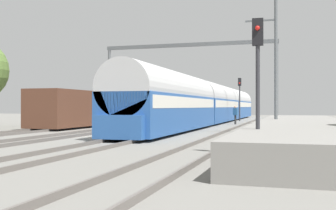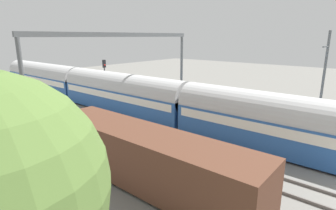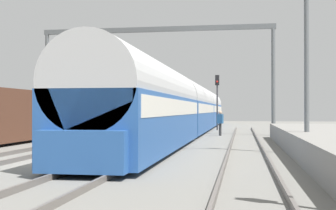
{
  "view_description": "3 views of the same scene",
  "coord_description": "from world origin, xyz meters",
  "px_view_note": "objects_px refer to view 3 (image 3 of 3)",
  "views": [
    {
      "loc": [
        9.66,
        -20.63,
        1.66
      ],
      "look_at": [
        2.13,
        4.44,
        1.75
      ],
      "focal_mm": 43.95,
      "sensor_mm": 36.0,
      "label": 1
    },
    {
      "loc": [
        -15.58,
        0.27,
        7.56
      ],
      "look_at": [
        -0.59,
        12.8,
        2.59
      ],
      "focal_mm": 28.98,
      "sensor_mm": 36.0,
      "label": 2
    },
    {
      "loc": [
        6.22,
        -14.75,
        1.78
      ],
      "look_at": [
        1.07,
        17.38,
        2.14
      ],
      "focal_mm": 49.4,
      "sensor_mm": 36.0,
      "label": 3
    }
  ],
  "objects_px": {
    "person_crossing": "(220,121)",
    "railway_signal_far": "(217,95)",
    "passenger_train": "(189,108)",
    "catenary_gantry": "(156,53)",
    "freight_car": "(15,116)"
  },
  "relations": [
    {
      "from": "passenger_train",
      "to": "railway_signal_far",
      "type": "distance_m",
      "value": 5.72
    },
    {
      "from": "freight_car",
      "to": "railway_signal_far",
      "type": "xyz_separation_m",
      "value": [
        10.45,
        16.9,
        1.67
      ]
    },
    {
      "from": "passenger_train",
      "to": "freight_car",
      "type": "height_order",
      "value": "passenger_train"
    },
    {
      "from": "passenger_train",
      "to": "railway_signal_far",
      "type": "relative_size",
      "value": 10.06
    },
    {
      "from": "railway_signal_far",
      "to": "passenger_train",
      "type": "bearing_deg",
      "value": -110.02
    },
    {
      "from": "person_crossing",
      "to": "passenger_train",
      "type": "bearing_deg",
      "value": -36.71
    },
    {
      "from": "person_crossing",
      "to": "railway_signal_far",
      "type": "bearing_deg",
      "value": -67.3
    },
    {
      "from": "freight_car",
      "to": "catenary_gantry",
      "type": "distance_m",
      "value": 11.8
    },
    {
      "from": "passenger_train",
      "to": "railway_signal_far",
      "type": "bearing_deg",
      "value": 69.98
    },
    {
      "from": "freight_car",
      "to": "catenary_gantry",
      "type": "bearing_deg",
      "value": 54.12
    },
    {
      "from": "person_crossing",
      "to": "railway_signal_far",
      "type": "xyz_separation_m",
      "value": [
        -0.68,
        8.98,
        2.11
      ]
    },
    {
      "from": "passenger_train",
      "to": "catenary_gantry",
      "type": "xyz_separation_m",
      "value": [
        -2.13,
        -2.79,
        3.97
      ]
    },
    {
      "from": "person_crossing",
      "to": "freight_car",
      "type": "bearing_deg",
      "value": 53.82
    },
    {
      "from": "passenger_train",
      "to": "freight_car",
      "type": "relative_size",
      "value": 3.78
    },
    {
      "from": "passenger_train",
      "to": "catenary_gantry",
      "type": "height_order",
      "value": "catenary_gantry"
    }
  ]
}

